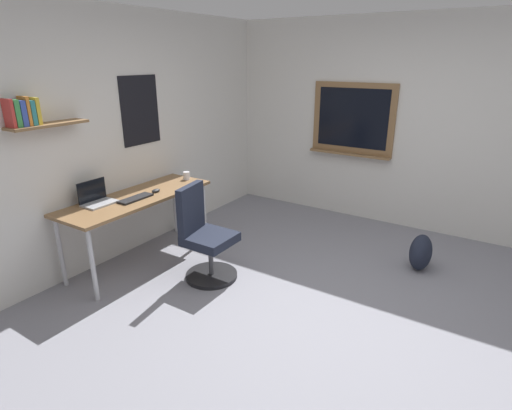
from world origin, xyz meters
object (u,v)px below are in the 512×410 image
computer_mouse (156,191)px  laptop (97,198)px  desk (138,202)px  backpack (421,252)px  office_chair (204,239)px  keyboard (136,198)px  coffee_mug (186,176)px

computer_mouse → laptop: bearing=159.1°
desk → backpack: (1.43, -2.59, -0.48)m
desk → computer_mouse: bearing=-20.8°
desk → computer_mouse: 0.23m
computer_mouse → backpack: computer_mouse is taller
desk → laptop: bearing=159.1°
office_chair → laptop: size_ratio=3.06×
backpack → computer_mouse: bearing=116.1°
office_chair → backpack: office_chair is taller
keyboard → backpack: keyboard is taller
office_chair → laptop: (-0.48, 0.94, 0.39)m
desk → coffee_mug: size_ratio=18.20×
coffee_mug → desk: bearing=178.1°
computer_mouse → coffee_mug: (0.54, 0.05, 0.03)m
coffee_mug → backpack: 2.72m
office_chair → laptop: laptop is taller
desk → keyboard: 0.14m
laptop → keyboard: 0.37m
office_chair → laptop: bearing=117.1°
office_chair → coffee_mug: 1.07m
laptop → keyboard: (0.29, -0.22, -0.04)m
desk → office_chair: (0.10, -0.80, -0.27)m
office_chair → computer_mouse: office_chair is taller
computer_mouse → coffee_mug: bearing=5.3°
keyboard → backpack: size_ratio=0.96×
laptop → coffee_mug: bearing=-8.6°
keyboard → coffee_mug: size_ratio=4.02×
office_chair → backpack: size_ratio=2.46×
laptop → keyboard: bearing=-36.7°
office_chair → backpack: bearing=-53.5°
laptop → computer_mouse: laptop is taller
desk → backpack: desk is taller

